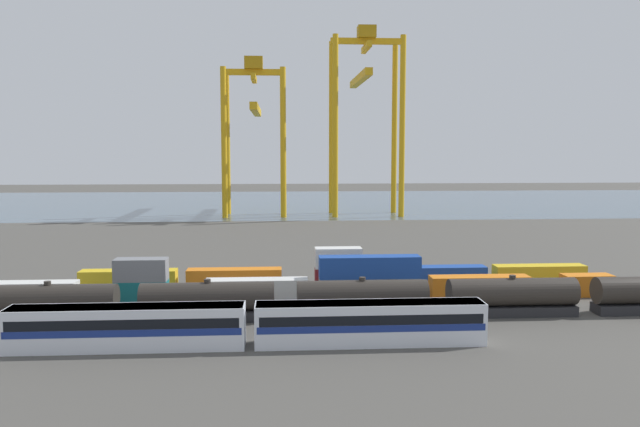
# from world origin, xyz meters

# --- Properties ---
(ground_plane) EXTENTS (420.00, 420.00, 0.00)m
(ground_plane) POSITION_xyz_m (0.00, 40.00, 0.00)
(ground_plane) COLOR #4C4944
(harbour_water) EXTENTS (400.00, 110.00, 0.01)m
(harbour_water) POSITION_xyz_m (0.00, 135.37, 0.00)
(harbour_water) COLOR #475B6B
(harbour_water) RESTS_ON ground_plane
(passenger_train) EXTENTS (43.13, 3.14, 3.90)m
(passenger_train) POSITION_xyz_m (-12.49, -20.23, 2.14)
(passenger_train) COLOR silver
(passenger_train) RESTS_ON ground_plane
(freight_tank_row) EXTENTS (78.99, 2.96, 4.42)m
(freight_tank_row) POSITION_xyz_m (-1.01, -11.25, 2.10)
(freight_tank_row) COLOR #232326
(freight_tank_row) RESTS_ON ground_plane
(shipping_container_0) EXTENTS (12.10, 2.44, 2.60)m
(shipping_container_0) POSITION_xyz_m (-39.41, -2.73, 1.30)
(shipping_container_0) COLOR silver
(shipping_container_0) RESTS_ON ground_plane
(shipping_container_1) EXTENTS (6.04, 2.44, 2.60)m
(shipping_container_1) POSITION_xyz_m (-25.94, -2.73, 1.30)
(shipping_container_1) COLOR #146066
(shipping_container_1) RESTS_ON ground_plane
(shipping_container_2) EXTENTS (6.04, 2.44, 2.60)m
(shipping_container_2) POSITION_xyz_m (-25.94, -2.73, 3.90)
(shipping_container_2) COLOR slate
(shipping_container_2) RESTS_ON shipping_container_1
(shipping_container_3) EXTENTS (12.10, 2.44, 2.60)m
(shipping_container_3) POSITION_xyz_m (-12.48, -2.73, 1.30)
(shipping_container_3) COLOR silver
(shipping_container_3) RESTS_ON ground_plane
(shipping_container_4) EXTENTS (12.10, 2.44, 2.60)m
(shipping_container_4) POSITION_xyz_m (0.99, -2.73, 1.30)
(shipping_container_4) COLOR slate
(shipping_container_4) RESTS_ON ground_plane
(shipping_container_5) EXTENTS (12.10, 2.44, 2.60)m
(shipping_container_5) POSITION_xyz_m (0.99, -2.73, 3.90)
(shipping_container_5) COLOR #1C4299
(shipping_container_5) RESTS_ON shipping_container_4
(shipping_container_6) EXTENTS (12.10, 2.44, 2.60)m
(shipping_container_6) POSITION_xyz_m (14.45, -2.73, 1.30)
(shipping_container_6) COLOR orange
(shipping_container_6) RESTS_ON ground_plane
(shipping_container_7) EXTENTS (6.04, 2.44, 2.60)m
(shipping_container_7) POSITION_xyz_m (27.91, -2.73, 1.30)
(shipping_container_7) COLOR orange
(shipping_container_7) RESTS_ON ground_plane
(shipping_container_8) EXTENTS (12.10, 2.44, 2.60)m
(shipping_container_8) POSITION_xyz_m (-28.98, 3.87, 1.30)
(shipping_container_8) COLOR gold
(shipping_container_8) RESTS_ON ground_plane
(shipping_container_9) EXTENTS (12.10, 2.44, 2.60)m
(shipping_container_9) POSITION_xyz_m (-15.57, 3.87, 1.30)
(shipping_container_9) COLOR orange
(shipping_container_9) RESTS_ON ground_plane
(shipping_container_10) EXTENTS (6.04, 2.44, 2.60)m
(shipping_container_10) POSITION_xyz_m (-2.16, 3.87, 1.30)
(shipping_container_10) COLOR maroon
(shipping_container_10) RESTS_ON ground_plane
(shipping_container_11) EXTENTS (6.04, 2.44, 2.60)m
(shipping_container_11) POSITION_xyz_m (-2.16, 3.87, 3.90)
(shipping_container_11) COLOR silver
(shipping_container_11) RESTS_ON shipping_container_10
(shipping_container_12) EXTENTS (12.10, 2.44, 2.60)m
(shipping_container_12) POSITION_xyz_m (11.25, 3.87, 1.30)
(shipping_container_12) COLOR #1C4299
(shipping_container_12) RESTS_ON ground_plane
(shipping_container_13) EXTENTS (12.10, 2.44, 2.60)m
(shipping_container_13) POSITION_xyz_m (24.66, 3.87, 1.30)
(shipping_container_13) COLOR gold
(shipping_container_13) RESTS_ON ground_plane
(gantry_crane_west) EXTENTS (16.92, 37.28, 42.21)m
(gantry_crane_west) POSITION_xyz_m (-16.32, 97.29, 25.54)
(gantry_crane_west) COLOR gold
(gantry_crane_west) RESTS_ON ground_plane
(gantry_crane_central) EXTENTS (19.25, 37.19, 50.56)m
(gantry_crane_central) POSITION_xyz_m (13.73, 96.83, 30.90)
(gantry_crane_central) COLOR gold
(gantry_crane_central) RESTS_ON ground_plane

